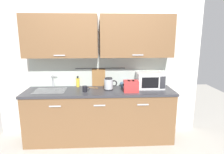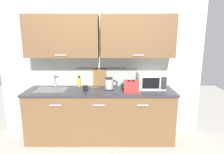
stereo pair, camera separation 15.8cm
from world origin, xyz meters
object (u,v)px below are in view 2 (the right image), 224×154
Objects in this scene: mug_near_sink at (85,88)px; electric_kettle at (109,84)px; dish_soap_bottle at (79,82)px; wooden_spoon at (93,87)px; mixing_bowl at (126,85)px; toaster at (131,86)px; microwave at (150,81)px.

electric_kettle is at bearing 13.11° from mug_near_sink.
mug_near_sink is (0.16, -0.31, -0.04)m from dish_soap_bottle.
electric_kettle is at bearing -21.90° from dish_soap_bottle.
wooden_spoon is at bearing -20.07° from dish_soap_bottle.
dish_soap_bottle reaches higher than mixing_bowl.
electric_kettle reaches higher than mug_near_sink.
microwave is at bearing 32.28° from toaster.
electric_kettle is at bearing -172.89° from microwave.
toaster is (0.91, -0.37, 0.01)m from dish_soap_bottle.
mug_near_sink is 0.47× the size of toaster.
electric_kettle is 0.39m from toaster.
mixing_bowl is (0.71, 0.25, -0.00)m from mug_near_sink.
microwave reaches higher than dish_soap_bottle.
electric_kettle is 1.06× the size of mixing_bowl.
microwave is 2.03× the size of electric_kettle.
microwave is 1.77× the size of wooden_spoon.
mug_near_sink reaches higher than wooden_spoon.
mixing_bowl is at bearing 3.74° from wooden_spoon.
mug_near_sink is 0.76m from toaster.
microwave is 1.29m from dish_soap_bottle.
microwave is at bearing -5.83° from dish_soap_bottle.
dish_soap_bottle is 0.98m from toaster.
dish_soap_bottle is at bearing 158.10° from electric_kettle.
wooden_spoon is at bearing 61.34° from mug_near_sink.
mixing_bowl is at bearing 98.99° from toaster.
dish_soap_bottle is at bearing 175.95° from mixing_bowl.
electric_kettle reaches higher than dish_soap_bottle.
microwave reaches higher than toaster.
dish_soap_bottle is 0.30m from wooden_spoon.
mug_near_sink is (-0.40, -0.09, -0.05)m from electric_kettle.
microwave reaches higher than wooden_spoon.
mixing_bowl is at bearing 19.70° from mug_near_sink.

